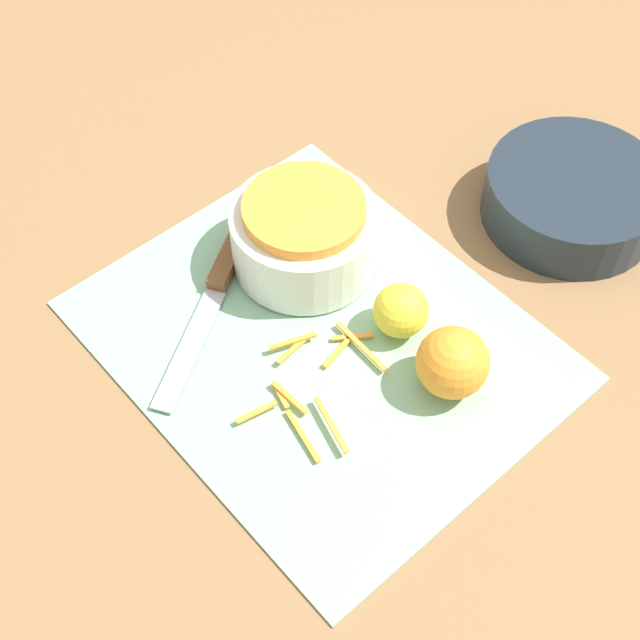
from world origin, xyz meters
The scene contains 8 objects.
ground_plane centered at (0.00, 0.00, 0.00)m, with size 4.00×4.00×0.00m, color olive.
cutting_board centered at (0.00, 0.00, 0.00)m, with size 0.45×0.37×0.01m.
bowl_speckled centered at (-0.09, 0.06, 0.05)m, with size 0.15×0.15×0.08m.
bowl_dark centered at (0.05, 0.32, 0.03)m, with size 0.19×0.19×0.06m.
knife centered at (-0.12, -0.03, 0.01)m, with size 0.14×0.21×0.02m.
orange_left centered at (0.12, 0.06, 0.04)m, with size 0.07×0.07×0.07m.
lemon centered at (0.04, 0.07, 0.03)m, with size 0.06×0.06×0.06m.
peel_pile centered at (0.04, -0.04, 0.01)m, with size 0.14×0.17×0.01m.
Camera 1 is at (0.39, -0.34, 0.74)m, focal length 50.00 mm.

